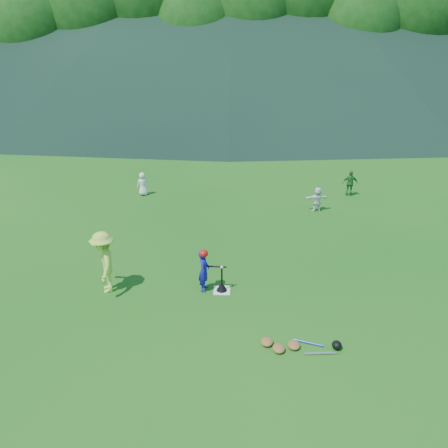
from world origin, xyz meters
name	(u,v)px	position (x,y,z in m)	size (l,w,h in m)	color
ground	(222,291)	(0.00, 0.00, 0.00)	(120.00, 120.00, 0.00)	#125012
home_plate	(222,290)	(0.00, 0.00, 0.01)	(0.45, 0.45, 0.02)	silver
baseball	(222,267)	(0.00, 0.00, 0.74)	(0.08, 0.08, 0.08)	white
batter_child	(204,271)	(-0.48, 0.05, 0.60)	(0.44, 0.29, 1.20)	#16179D
adult_coach	(104,262)	(-3.14, -0.04, 0.87)	(1.12, 0.64, 1.73)	#ADE142
fielder_a	(143,184)	(-3.63, 7.61, 0.50)	(0.49, 0.32, 1.00)	white
fielder_c	(350,183)	(5.30, 7.77, 0.56)	(0.65, 0.27, 1.11)	#206D29
fielder_d	(317,199)	(3.58, 5.95, 0.49)	(0.91, 0.29, 0.98)	white
batting_tee	(222,287)	(0.00, 0.00, 0.13)	(0.30, 0.30, 0.68)	black
batter_gear	(205,255)	(-0.46, 0.06, 1.08)	(0.73, 0.26, 0.56)	#B1110B
equipment_pile	(294,345)	(1.68, -2.32, 0.07)	(1.80, 0.56, 0.19)	olive
outfield_fence	(231,107)	(0.00, 28.00, 0.70)	(70.07, 0.08, 1.33)	gray
tree_line	(234,12)	(0.20, 33.83, 8.21)	(70.04, 11.40, 14.82)	#382314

